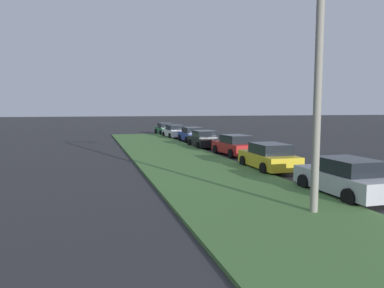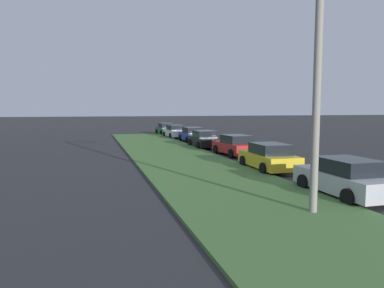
% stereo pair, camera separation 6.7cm
% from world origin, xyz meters
% --- Properties ---
extents(grass_median, '(60.00, 6.00, 0.12)m').
position_xyz_m(grass_median, '(10.00, 8.30, 0.06)').
color(grass_median, '#477238').
rests_on(grass_median, ground).
extents(parked_car_silver, '(4.31, 2.03, 1.47)m').
position_xyz_m(parked_car_silver, '(5.52, 4.54, 0.72)').
color(parked_car_silver, '#B2B5BA').
rests_on(parked_car_silver, ground).
extents(parked_car_yellow, '(4.35, 2.11, 1.47)m').
position_xyz_m(parked_car_yellow, '(11.63, 4.58, 0.72)').
color(parked_car_yellow, gold).
rests_on(parked_car_yellow, ground).
extents(parked_car_red, '(4.39, 2.20, 1.47)m').
position_xyz_m(parked_car_red, '(17.86, 3.96, 0.72)').
color(parked_car_red, red).
rests_on(parked_car_red, ground).
extents(parked_car_black, '(4.33, 2.08, 1.47)m').
position_xyz_m(parked_car_black, '(23.35, 4.52, 0.72)').
color(parked_car_black, black).
rests_on(parked_car_black, ground).
extents(parked_car_blue, '(4.31, 2.05, 1.47)m').
position_xyz_m(parked_car_blue, '(28.97, 4.02, 0.72)').
color(parked_car_blue, '#23389E').
rests_on(parked_car_blue, ground).
extents(parked_car_white, '(4.39, 2.21, 1.47)m').
position_xyz_m(parked_car_white, '(34.31, 4.57, 0.72)').
color(parked_car_white, silver).
rests_on(parked_car_white, ground).
extents(parked_car_green, '(4.38, 2.17, 1.47)m').
position_xyz_m(parked_car_green, '(39.68, 4.56, 0.72)').
color(parked_car_green, '#1E6B38').
rests_on(parked_car_green, ground).
extents(streetlight, '(0.40, 2.87, 7.50)m').
position_xyz_m(streetlight, '(3.68, 6.81, 4.39)').
color(streetlight, gray).
rests_on(streetlight, ground).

